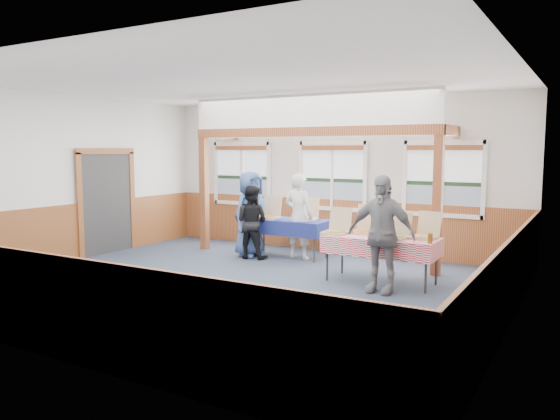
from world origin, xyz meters
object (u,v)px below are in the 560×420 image
object	(u,v)px
table_right	(381,240)
woman_black	(251,222)
person_grey	(381,234)
table_left	(288,222)
woman_white	(299,216)
man_blue	(251,214)

from	to	relation	value
table_right	woman_black	distance (m)	2.99
woman_black	person_grey	world-z (taller)	person_grey
table_left	woman_white	distance (m)	0.34
table_right	man_blue	bearing A→B (deg)	-173.53
woman_white	table_left	bearing A→B (deg)	-11.96
table_right	woman_white	distance (m)	2.35
woman_black	person_grey	bearing A→B (deg)	149.50
woman_white	man_blue	distance (m)	0.99
person_grey	table_left	bearing A→B (deg)	147.79
table_right	man_blue	world-z (taller)	man_blue
table_left	woman_white	xyz separation A→B (m)	(0.29, -0.08, 0.15)
person_grey	table_right	bearing A→B (deg)	110.32
woman_white	person_grey	size ratio (longest dim) A/B	0.95
woman_black	woman_white	bearing A→B (deg)	-161.35
table_left	man_blue	size ratio (longest dim) A/B	1.02
woman_white	table_right	bearing A→B (deg)	156.07
table_right	table_left	bearing A→B (deg)	175.20
woman_white	woman_black	size ratio (longest dim) A/B	1.17
table_right	woman_white	world-z (taller)	woman_white
table_left	woman_white	size ratio (longest dim) A/B	1.04
table_right	man_blue	xyz separation A→B (m)	(-3.03, 0.78, 0.16)
table_left	person_grey	bearing A→B (deg)	-20.90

